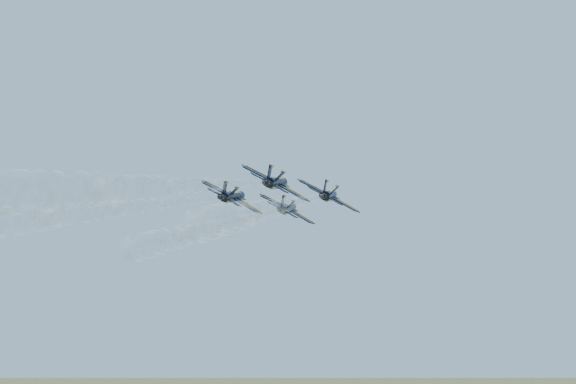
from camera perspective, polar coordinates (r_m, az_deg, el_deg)
The scene contains 8 objects.
jet_lead at distance 129.94m, azimuth -0.02°, elevation -1.32°, with size 9.45×14.61×5.92m.
jet_left at distance 117.91m, azimuth -4.38°, elevation -0.37°, with size 9.45×14.61×5.92m.
jet_right at distance 116.60m, azimuth 3.25°, elevation -0.28°, with size 9.45×14.61×5.92m.
jet_slot at distance 105.92m, azimuth -0.93°, elevation 0.73°, with size 9.45×14.61×5.92m.
smoke_trail_lead at distance 78.67m, azimuth -4.34°, elevation 4.66°, with size 27.42×64.50×3.09m.
smoke_trail_left at distance 68.05m, azimuth -12.73°, elevation 7.28°, with size 27.42×64.50×3.09m.
smoke_trail_right at distance 65.30m, azimuth 0.66°, elevation 7.77°, with size 27.42×64.50×3.09m.
smoke_trail_slot at distance 55.75m, azimuth -7.97°, elevation 11.10°, with size 27.42×64.50×3.09m.
Camera 1 is at (56.63, -102.86, 75.83)m, focal length 45.00 mm.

